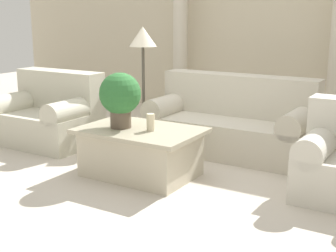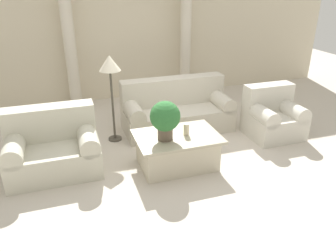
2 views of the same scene
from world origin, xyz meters
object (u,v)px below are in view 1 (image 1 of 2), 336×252
at_px(loveseat, 50,114).
at_px(coffee_table, 141,152).
at_px(sofa_long, 231,122).
at_px(floor_lamp, 143,45).
at_px(potted_plant, 120,96).

bearing_deg(loveseat, coffee_table, -14.48).
relative_size(sofa_long, loveseat, 1.54).
bearing_deg(loveseat, floor_lamp, 35.09).
bearing_deg(sofa_long, loveseat, -159.02).
height_order(sofa_long, loveseat, same).
height_order(potted_plant, floor_lamp, floor_lamp).
bearing_deg(sofa_long, potted_plant, -115.64).
bearing_deg(sofa_long, coffee_table, -109.02).
relative_size(potted_plant, floor_lamp, 0.38).
xyz_separation_m(sofa_long, potted_plant, (-0.63, -1.31, 0.45)).
bearing_deg(coffee_table, floor_lamp, 122.86).
xyz_separation_m(loveseat, floor_lamp, (0.97, 0.68, 0.87)).
distance_m(coffee_table, floor_lamp, 1.66).
height_order(loveseat, coffee_table, loveseat).
relative_size(loveseat, coffee_table, 1.04).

